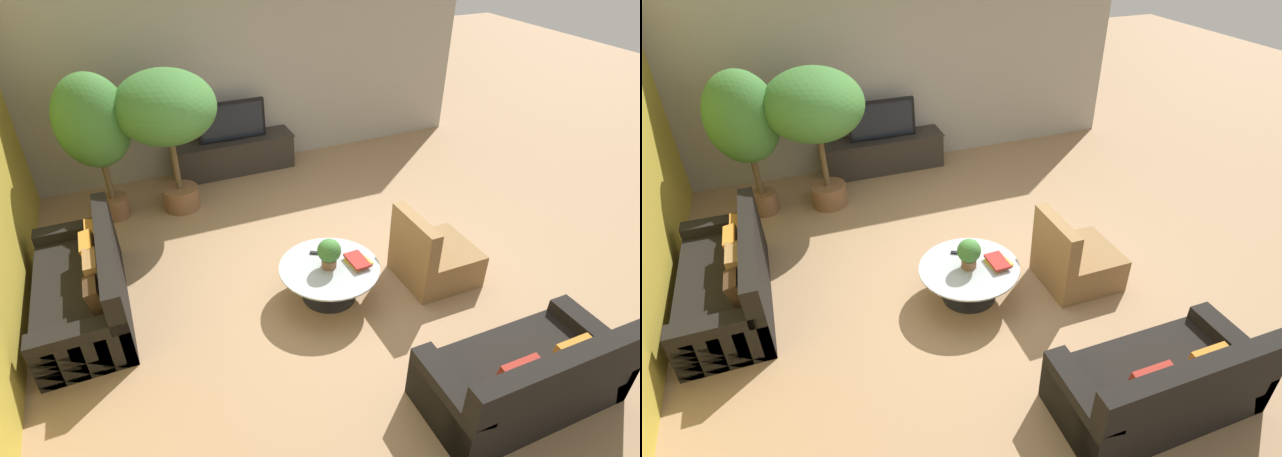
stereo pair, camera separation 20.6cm
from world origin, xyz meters
The scene contains 13 objects.
ground_plane centered at (0.00, 0.00, 0.00)m, with size 24.00×24.00×0.00m, color #9E7A56.
back_wall_stone centered at (0.00, 3.26, 1.50)m, with size 7.40×0.12×3.00m, color #A39E93.
media_console centered at (-0.34, 2.94, 0.28)m, with size 1.84×0.50×0.54m.
television centered at (-0.34, 2.94, 0.83)m, with size 1.03×0.13×0.59m.
coffee_table centered at (-0.21, -0.39, 0.28)m, with size 1.07×1.07×0.40m.
couch_by_wall centered at (-2.60, 0.40, 0.29)m, with size 0.84×1.96×0.84m.
couch_near_entry centered at (0.73, -2.29, 0.28)m, with size 1.70×0.84×0.84m.
armchair_wicker centered at (0.98, -0.56, 0.27)m, with size 0.80×0.76×0.86m.
potted_palm_tall centered at (-2.20, 2.26, 1.32)m, with size 0.91×0.91×1.96m.
potted_palm_corner centered at (-1.34, 2.13, 1.40)m, with size 1.27×1.27×1.92m.
potted_plant_tabletop centered at (-0.22, -0.39, 0.58)m, with size 0.25×0.25×0.33m.
book_stack centered at (0.09, -0.46, 0.43)m, with size 0.26×0.31×0.06m.
remote_black centered at (-0.24, -0.13, 0.41)m, with size 0.04×0.16×0.02m, color black.
Camera 2 is at (-1.76, -4.24, 3.63)m, focal length 28.00 mm.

